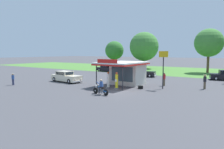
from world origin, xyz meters
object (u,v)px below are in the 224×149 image
Objects in this scene: bystander_leaning_by_kiosk at (205,81)px; spare_tire_stack at (141,87)px; motorcycle_with_rider at (101,88)px; bystander_admiring_sedan at (13,79)px; gas_pump_nearside at (108,80)px; featured_classic_sedan at (66,77)px; parked_car_back_row_far_right at (107,69)px; parked_car_back_row_right at (141,73)px; roadside_pole_sign at (163,63)px; gas_pump_offside at (117,81)px; bystander_strolling_foreground at (164,79)px.

bystander_leaning_by_kiosk is 7.50m from spare_tire_stack.
motorcycle_with_rider is 12.41m from bystander_leaning_by_kiosk.
spare_tire_stack is (15.08, 6.88, -0.62)m from bystander_admiring_sedan.
featured_classic_sedan is at bearing 175.36° from gas_pump_nearside.
parked_car_back_row_far_right is at bearing 125.89° from gas_pump_nearside.
bystander_leaning_by_kiosk reaches higher than parked_car_back_row_right.
gas_pump_nearside is at bearing -81.44° from parked_car_back_row_right.
bystander_admiring_sedan reaches higher than parked_car_back_row_right.
spare_tire_stack is at bearing 21.79° from gas_pump_nearside.
parked_car_back_row_right is 13.98m from bystander_leaning_by_kiosk.
roadside_pole_sign is (13.80, 2.24, 2.33)m from featured_classic_sedan.
motorcycle_with_rider is 1.43× the size of bystander_admiring_sedan.
motorcycle_with_rider is (0.66, -3.96, -0.24)m from gas_pump_offside.
gas_pump_nearside is 1.28× the size of bystander_admiring_sedan.
parked_car_back_row_right is at bearing 103.80° from gas_pump_offside.
bystander_strolling_foreground is (7.06, -7.72, 0.21)m from parked_car_back_row_right.
bystander_leaning_by_kiosk is (22.59, -12.02, 0.26)m from parked_car_back_row_far_right.
roadside_pole_sign is (3.93, 6.85, 2.39)m from motorcycle_with_rider.
bystander_leaning_by_kiosk reaches higher than motorcycle_with_rider.
bystander_strolling_foreground is 1.00× the size of bystander_leaning_by_kiosk.
gas_pump_offside reaches higher than bystander_leaning_by_kiosk.
bystander_admiring_sedan is at bearing -86.94° from parked_car_back_row_far_right.
gas_pump_nearside reaches higher than parked_car_back_row_far_right.
parked_car_back_row_far_right is (-14.55, 21.46, -0.00)m from motorcycle_with_rider.
gas_pump_nearside is 4.39m from motorcycle_with_rider.
motorcycle_with_rider is (1.88, -3.96, -0.23)m from gas_pump_nearside.
featured_classic_sedan is 17.49m from parked_car_back_row_far_right.
bystander_admiring_sedan is 2.51× the size of spare_tire_stack.
spare_tire_stack is at bearing 24.53° from bystander_admiring_sedan.
gas_pump_offside is at bearing -51.57° from parked_car_back_row_far_right.
roadside_pole_sign is at bearing -147.74° from bystander_leaning_by_kiosk.
gas_pump_nearside is 0.36× the size of featured_classic_sedan.
bystander_leaning_by_kiosk is at bearing -28.01° from parked_car_back_row_far_right.
roadside_pole_sign is at bearing -38.33° from parked_car_back_row_far_right.
gas_pump_offside is 13.78m from bystander_admiring_sedan.
parked_car_back_row_right is at bearing 102.79° from motorcycle_with_rider.
spare_tire_stack is (11.63, 0.81, -0.54)m from featured_classic_sedan.
gas_pump_offside is 0.91× the size of motorcycle_with_rider.
parked_car_back_row_far_right is 22.97m from bystander_admiring_sedan.
motorcycle_with_rider is 25.93m from parked_car_back_row_far_right.
gas_pump_offside reaches higher than featured_classic_sedan.
bystander_strolling_foreground reaches higher than featured_classic_sedan.
bystander_leaning_by_kiosk is at bearing 3.94° from bystander_strolling_foreground.
bystander_leaning_by_kiosk is (4.80, 0.33, 0.01)m from bystander_strolling_foreground.
roadside_pole_sign is (-4.11, -2.59, 2.13)m from bystander_leaning_by_kiosk.
gas_pump_offside is 2.91m from spare_tire_stack.
bystander_strolling_foreground is at bearing -176.06° from bystander_leaning_by_kiosk.
gas_pump_offside is 22.35m from parked_car_back_row_far_right.
motorcycle_with_rider is at bearing -130.41° from bystander_leaning_by_kiosk.
featured_classic_sedan is at bearing -176.03° from spare_tire_stack.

